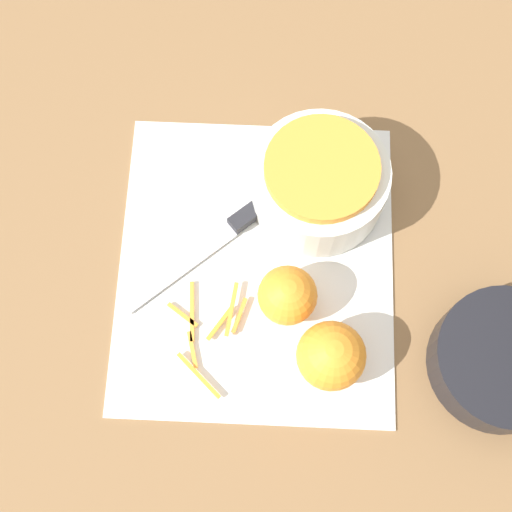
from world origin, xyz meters
TOP-DOWN VIEW (x-y plane):
  - ground_plane at (0.00, 0.00)m, footprint 4.00×4.00m
  - cutting_board at (0.00, 0.00)m, footprint 0.39×0.34m
  - bowl_speckled at (-0.09, 0.07)m, footprint 0.17×0.17m
  - bowl_dark at (0.11, 0.29)m, footprint 0.16×0.16m
  - knife at (-0.06, -0.01)m, footprint 0.20×0.22m
  - orange_left at (0.12, 0.09)m, footprint 0.08×0.08m
  - orange_right at (0.05, 0.04)m, footprint 0.07×0.07m
  - peel_pile at (0.09, -0.05)m, footprint 0.14×0.10m

SIDE VIEW (x-z plane):
  - ground_plane at x=0.00m, z-range 0.00..0.00m
  - cutting_board at x=0.00m, z-range 0.00..0.01m
  - peel_pile at x=0.09m, z-range 0.01..0.01m
  - knife at x=-0.06m, z-range 0.00..0.02m
  - bowl_dark at x=0.11m, z-range 0.00..0.06m
  - orange_right at x=0.05m, z-range 0.01..0.08m
  - orange_left at x=0.12m, z-range 0.01..0.09m
  - bowl_speckled at x=-0.09m, z-range 0.00..0.09m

